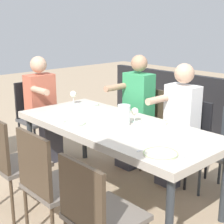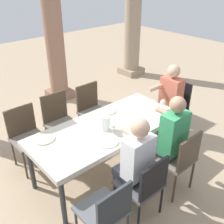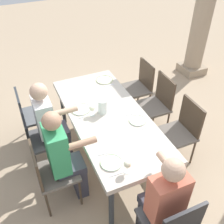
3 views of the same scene
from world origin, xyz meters
name	(u,v)px [view 3 (image 3 of 3)]	position (x,y,z in m)	size (l,w,h in m)	color
ground_plane	(109,155)	(0.00, 0.00, 0.00)	(16.00, 16.00, 0.00)	tan
dining_table	(108,118)	(0.00, 0.00, 0.69)	(2.08, 0.91, 0.75)	beige
chair_west_north	(139,85)	(-0.76, 0.88, 0.52)	(0.44, 0.44, 0.89)	#6A6158
chair_west_south	(31,113)	(-0.76, -0.87, 0.50)	(0.44, 0.44, 0.85)	#5B5E61
chair_mid_north	(157,102)	(-0.22, 0.88, 0.54)	(0.44, 0.44, 0.93)	#6A6158
chair_mid_south	(39,137)	(-0.22, -0.87, 0.50)	(0.44, 0.44, 0.86)	#4F4F50
chair_east_north	(182,129)	(0.40, 0.88, 0.52)	(0.44, 0.44, 0.91)	#6A6158
chair_east_south	(50,171)	(0.40, -0.87, 0.53)	(0.44, 0.44, 0.89)	#6A6158
chair_head_east	(171,224)	(1.46, 0.00, 0.55)	(0.44, 0.44, 0.95)	#4F4F50
diner_woman_green	(162,199)	(1.27, 0.00, 0.68)	(0.49, 0.35, 1.28)	#3F3F4C
diner_man_white	(64,156)	(0.41, -0.69, 0.70)	(0.35, 0.49, 1.31)	#3F3F4C
diner_guest_third	(51,123)	(-0.21, -0.69, 0.68)	(0.35, 0.49, 1.27)	#3F3F4C
plate_0	(105,80)	(-0.77, 0.27, 0.75)	(0.26, 0.26, 0.02)	silver
fork_0	(101,76)	(-0.92, 0.27, 0.75)	(0.02, 0.17, 0.01)	silver
spoon_0	(108,85)	(-0.62, 0.27, 0.75)	(0.02, 0.17, 0.01)	silver
plate_1	(81,109)	(-0.24, -0.28, 0.75)	(0.25, 0.25, 0.02)	white
wine_glass_1	(92,108)	(-0.08, -0.18, 0.85)	(0.07, 0.07, 0.14)	white
fork_1	(77,103)	(-0.39, -0.28, 0.75)	(0.02, 0.17, 0.01)	silver
spoon_1	(85,116)	(-0.09, -0.28, 0.75)	(0.02, 0.17, 0.01)	silver
plate_2	(137,121)	(0.26, 0.28, 0.75)	(0.21, 0.21, 0.02)	white
fork_2	(132,114)	(0.11, 0.28, 0.75)	(0.02, 0.17, 0.01)	silver
spoon_2	(143,129)	(0.41, 0.28, 0.75)	(0.02, 0.17, 0.01)	silver
plate_3	(111,163)	(0.74, -0.28, 0.75)	(0.23, 0.23, 0.02)	white
wine_glass_3	(127,164)	(0.90, -0.18, 0.86)	(0.08, 0.08, 0.16)	white
fork_3	(106,153)	(0.59, -0.28, 0.75)	(0.02, 0.17, 0.01)	silver
spoon_3	(117,174)	(0.89, -0.28, 0.75)	(0.02, 0.17, 0.01)	silver
water_pitcher	(103,107)	(-0.07, -0.04, 0.83)	(0.12, 0.12, 0.19)	white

